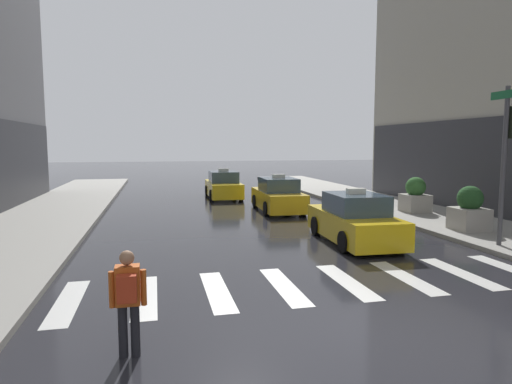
{
  "coord_description": "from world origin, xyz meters",
  "views": [
    {
      "loc": [
        -3.58,
        -6.42,
        3.22
      ],
      "look_at": [
        -0.29,
        8.0,
        1.63
      ],
      "focal_mm": 31.01,
      "sensor_mm": 36.0,
      "label": 1
    }
  ],
  "objects_px": {
    "traffic_light_pole": "(508,143)",
    "taxi_second": "(278,196)",
    "planter_mid_block": "(415,196)",
    "pedestrian_with_backpack": "(128,296)",
    "planter_near_corner": "(469,210)",
    "taxi_third": "(223,186)",
    "taxi_lead": "(354,221)"
  },
  "relations": [
    {
      "from": "pedestrian_with_backpack",
      "to": "planter_near_corner",
      "type": "height_order",
      "value": "planter_near_corner"
    },
    {
      "from": "taxi_second",
      "to": "taxi_third",
      "type": "bearing_deg",
      "value": 107.26
    },
    {
      "from": "planter_mid_block",
      "to": "taxi_lead",
      "type": "bearing_deg",
      "value": -138.4
    },
    {
      "from": "taxi_lead",
      "to": "planter_mid_block",
      "type": "bearing_deg",
      "value": 41.6
    },
    {
      "from": "taxi_lead",
      "to": "planter_mid_block",
      "type": "xyz_separation_m",
      "value": [
        5.21,
        4.62,
        0.15
      ]
    },
    {
      "from": "taxi_lead",
      "to": "planter_mid_block",
      "type": "relative_size",
      "value": 2.88
    },
    {
      "from": "traffic_light_pole",
      "to": "taxi_second",
      "type": "distance_m",
      "value": 10.56
    },
    {
      "from": "pedestrian_with_backpack",
      "to": "planter_mid_block",
      "type": "relative_size",
      "value": 1.03
    },
    {
      "from": "taxi_third",
      "to": "planter_near_corner",
      "type": "bearing_deg",
      "value": -61.05
    },
    {
      "from": "taxi_third",
      "to": "pedestrian_with_backpack",
      "type": "distance_m",
      "value": 20.12
    },
    {
      "from": "traffic_light_pole",
      "to": "taxi_second",
      "type": "relative_size",
      "value": 1.05
    },
    {
      "from": "taxi_lead",
      "to": "planter_near_corner",
      "type": "height_order",
      "value": "taxi_lead"
    },
    {
      "from": "traffic_light_pole",
      "to": "taxi_third",
      "type": "xyz_separation_m",
      "value": [
        -6.37,
        14.97,
        -2.53
      ]
    },
    {
      "from": "traffic_light_pole",
      "to": "planter_mid_block",
      "type": "distance_m",
      "value": 7.12
    },
    {
      "from": "traffic_light_pole",
      "to": "planter_near_corner",
      "type": "height_order",
      "value": "traffic_light_pole"
    },
    {
      "from": "taxi_third",
      "to": "planter_mid_block",
      "type": "bearing_deg",
      "value": -47.85
    },
    {
      "from": "planter_near_corner",
      "to": "planter_mid_block",
      "type": "distance_m",
      "value": 4.34
    },
    {
      "from": "taxi_lead",
      "to": "pedestrian_with_backpack",
      "type": "xyz_separation_m",
      "value": [
        -6.81,
        -6.63,
        0.25
      ]
    },
    {
      "from": "taxi_second",
      "to": "taxi_third",
      "type": "distance_m",
      "value": 6.06
    },
    {
      "from": "traffic_light_pole",
      "to": "planter_mid_block",
      "type": "relative_size",
      "value": 3.0
    },
    {
      "from": "taxi_lead",
      "to": "planter_near_corner",
      "type": "distance_m",
      "value": 4.65
    },
    {
      "from": "taxi_lead",
      "to": "taxi_second",
      "type": "bearing_deg",
      "value": 94.6
    },
    {
      "from": "pedestrian_with_backpack",
      "to": "planter_near_corner",
      "type": "distance_m",
      "value": 13.39
    },
    {
      "from": "taxi_lead",
      "to": "pedestrian_with_backpack",
      "type": "bearing_deg",
      "value": -135.78
    },
    {
      "from": "pedestrian_with_backpack",
      "to": "taxi_second",
      "type": "bearing_deg",
      "value": 65.76
    },
    {
      "from": "taxi_second",
      "to": "planter_mid_block",
      "type": "bearing_deg",
      "value": -24.11
    },
    {
      "from": "taxi_third",
      "to": "pedestrian_with_backpack",
      "type": "height_order",
      "value": "taxi_third"
    },
    {
      "from": "taxi_lead",
      "to": "planter_near_corner",
      "type": "relative_size",
      "value": 2.88
    },
    {
      "from": "traffic_light_pole",
      "to": "planter_mid_block",
      "type": "xyz_separation_m",
      "value": [
        1.22,
        6.59,
        -2.38
      ]
    },
    {
      "from": "taxi_second",
      "to": "planter_mid_block",
      "type": "distance_m",
      "value": 6.34
    },
    {
      "from": "pedestrian_with_backpack",
      "to": "planter_near_corner",
      "type": "bearing_deg",
      "value": 31.27
    },
    {
      "from": "planter_mid_block",
      "to": "taxi_second",
      "type": "bearing_deg",
      "value": 155.89
    }
  ]
}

